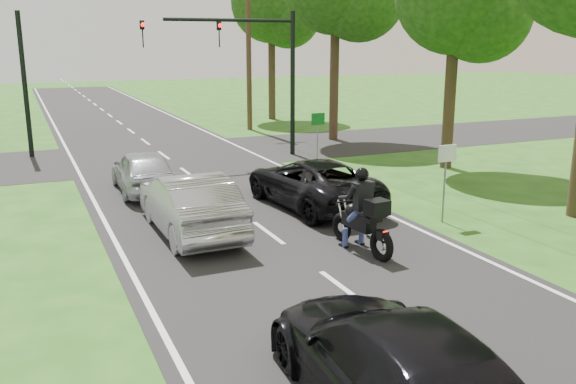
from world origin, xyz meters
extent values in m
plane|color=#245116|center=(0.00, 0.00, 0.00)|extent=(140.00, 140.00, 0.00)
cube|color=black|center=(0.00, 10.00, 0.01)|extent=(8.00, 100.00, 0.01)
cube|color=black|center=(0.00, 16.00, 0.01)|extent=(60.00, 7.00, 0.01)
torus|color=black|center=(1.42, 2.70, 0.35)|extent=(0.21, 0.71, 0.70)
torus|color=black|center=(1.56, 1.11, 0.35)|extent=(0.23, 0.78, 0.77)
cube|color=black|center=(1.48, 2.01, 0.67)|extent=(0.38, 1.03, 0.32)
sphere|color=black|center=(1.46, 2.28, 0.86)|extent=(0.36, 0.36, 0.36)
cube|color=black|center=(1.51, 1.64, 0.86)|extent=(0.41, 0.61, 0.11)
cube|color=#FF0C07|center=(1.57, 1.00, 0.69)|extent=(0.11, 0.04, 0.05)
cylinder|color=silver|center=(1.70, 1.44, 0.33)|extent=(0.17, 0.86, 0.10)
cylinder|color=black|center=(1.44, 2.49, 1.05)|extent=(0.66, 0.09, 0.04)
cube|color=black|center=(1.54, 1.32, 1.18)|extent=(0.50, 0.46, 0.34)
cube|color=black|center=(1.49, 1.85, 1.32)|extent=(0.44, 0.27, 0.64)
sphere|color=black|center=(1.49, 1.93, 1.82)|extent=(0.32, 0.32, 0.32)
cylinder|color=navy|center=(1.23, 2.18, 0.25)|extent=(0.14, 0.14, 0.48)
cylinder|color=navy|center=(1.70, 2.22, 0.25)|extent=(0.14, 0.14, 0.48)
imported|color=black|center=(2.19, 5.97, 0.72)|extent=(2.74, 5.26, 1.42)
imported|color=#A6A6AB|center=(-1.82, 4.75, 0.79)|extent=(1.70, 4.76, 1.56)
imported|color=#B0B3B9|center=(-2.05, 9.69, 0.72)|extent=(1.74, 4.17, 1.41)
imported|color=black|center=(-1.50, -4.02, 0.75)|extent=(2.43, 5.23, 1.48)
cylinder|color=black|center=(5.20, 14.00, 3.00)|extent=(0.20, 0.20, 6.00)
cylinder|color=black|center=(2.50, 14.00, 5.60)|extent=(5.40, 0.14, 0.14)
imported|color=black|center=(2.00, 14.00, 5.05)|extent=(0.16, 0.36, 1.00)
imported|color=black|center=(-1.00, 14.00, 5.05)|extent=(0.16, 0.36, 1.00)
sphere|color=#FF0C07|center=(2.00, 13.82, 5.38)|extent=(0.16, 0.16, 0.16)
sphere|color=#FF0C07|center=(-1.00, 13.82, 5.38)|extent=(0.16, 0.16, 0.16)
cylinder|color=black|center=(-5.20, 18.00, 3.00)|extent=(0.20, 0.20, 6.00)
cylinder|color=#513825|center=(6.20, 22.00, 5.00)|extent=(0.28, 0.28, 10.00)
cylinder|color=slate|center=(4.70, 3.00, 1.00)|extent=(0.05, 0.05, 2.00)
cube|color=silver|center=(4.70, 2.97, 1.90)|extent=(0.55, 0.04, 0.45)
cylinder|color=slate|center=(4.90, 11.00, 1.00)|extent=(0.05, 0.05, 2.00)
cube|color=#0C591E|center=(4.90, 10.97, 1.90)|extent=(0.55, 0.04, 0.45)
cylinder|color=#332316|center=(9.50, 9.00, 2.94)|extent=(0.44, 0.44, 5.88)
sphere|color=#13360E|center=(10.25, 8.40, 5.78)|extent=(3.60, 3.60, 3.60)
cylinder|color=#332316|center=(8.80, 17.00, 3.50)|extent=(0.44, 0.44, 7.00)
cylinder|color=#332316|center=(9.20, 26.00, 3.22)|extent=(0.44, 0.44, 6.44)
sphere|color=#13360E|center=(9.20, 26.00, 7.13)|extent=(4.95, 4.95, 4.95)
sphere|color=#13360E|center=(10.02, 25.34, 6.33)|extent=(3.96, 3.96, 3.96)
camera|label=1|loc=(-5.57, -9.82, 4.76)|focal=38.00mm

